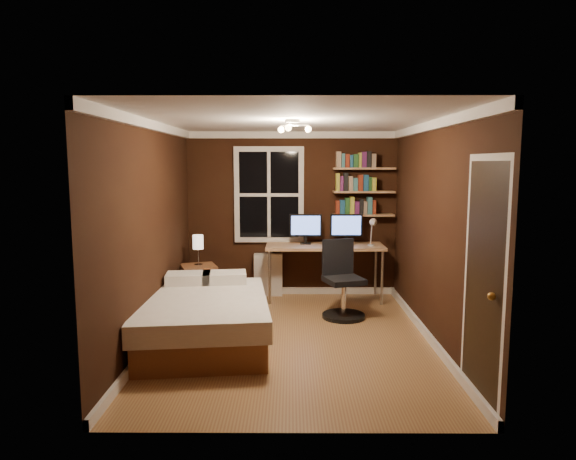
{
  "coord_description": "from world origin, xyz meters",
  "views": [
    {
      "loc": [
        -0.02,
        -5.76,
        2.03
      ],
      "look_at": [
        -0.05,
        0.45,
        1.22
      ],
      "focal_mm": 32.0,
      "sensor_mm": 36.0,
      "label": 1
    }
  ],
  "objects_px": {
    "office_chair": "(342,288)",
    "desk_lamp": "(372,232)",
    "bed": "(204,318)",
    "radiator": "(268,275)",
    "monitor_left": "(306,229)",
    "bedside_lamp": "(198,250)",
    "nightstand": "(199,285)",
    "monitor_right": "(346,229)",
    "desk": "(325,249)"
  },
  "relations": [
    {
      "from": "radiator",
      "to": "office_chair",
      "type": "height_order",
      "value": "office_chair"
    },
    {
      "from": "bed",
      "to": "monitor_left",
      "type": "height_order",
      "value": "monitor_left"
    },
    {
      "from": "bedside_lamp",
      "to": "monitor_left",
      "type": "height_order",
      "value": "monitor_left"
    },
    {
      "from": "radiator",
      "to": "monitor_left",
      "type": "bearing_deg",
      "value": -14.14
    },
    {
      "from": "desk",
      "to": "monitor_right",
      "type": "relative_size",
      "value": 3.6
    },
    {
      "from": "desk_lamp",
      "to": "office_chair",
      "type": "relative_size",
      "value": 0.43
    },
    {
      "from": "monitor_right",
      "to": "office_chair",
      "type": "xyz_separation_m",
      "value": [
        -0.15,
        -0.97,
        -0.66
      ]
    },
    {
      "from": "bed",
      "to": "radiator",
      "type": "xyz_separation_m",
      "value": [
        0.64,
        2.11,
        0.04
      ]
    },
    {
      "from": "monitor_right",
      "to": "desk_lamp",
      "type": "bearing_deg",
      "value": -35.33
    },
    {
      "from": "monitor_left",
      "to": "radiator",
      "type": "bearing_deg",
      "value": 165.86
    },
    {
      "from": "nightstand",
      "to": "office_chair",
      "type": "height_order",
      "value": "office_chair"
    },
    {
      "from": "bedside_lamp",
      "to": "desk_lamp",
      "type": "bearing_deg",
      "value": 4.5
    },
    {
      "from": "bedside_lamp",
      "to": "desk_lamp",
      "type": "height_order",
      "value": "desk_lamp"
    },
    {
      "from": "nightstand",
      "to": "monitor_right",
      "type": "relative_size",
      "value": 1.22
    },
    {
      "from": "monitor_left",
      "to": "desk_lamp",
      "type": "bearing_deg",
      "value": -14.52
    },
    {
      "from": "nightstand",
      "to": "monitor_right",
      "type": "distance_m",
      "value": 2.31
    },
    {
      "from": "bedside_lamp",
      "to": "monitor_left",
      "type": "relative_size",
      "value": 0.9
    },
    {
      "from": "desk",
      "to": "desk_lamp",
      "type": "distance_m",
      "value": 0.75
    },
    {
      "from": "monitor_left",
      "to": "desk_lamp",
      "type": "distance_m",
      "value": 0.99
    },
    {
      "from": "monitor_left",
      "to": "office_chair",
      "type": "distance_m",
      "value": 1.26
    },
    {
      "from": "office_chair",
      "to": "monitor_right",
      "type": "bearing_deg",
      "value": 62.63
    },
    {
      "from": "monitor_right",
      "to": "desk_lamp",
      "type": "distance_m",
      "value": 0.43
    },
    {
      "from": "nightstand",
      "to": "bedside_lamp",
      "type": "bearing_deg",
      "value": 0.0
    },
    {
      "from": "radiator",
      "to": "monitor_left",
      "type": "xyz_separation_m",
      "value": [
        0.57,
        -0.14,
        0.73
      ]
    },
    {
      "from": "nightstand",
      "to": "bedside_lamp",
      "type": "height_order",
      "value": "bedside_lamp"
    },
    {
      "from": "monitor_right",
      "to": "office_chair",
      "type": "bearing_deg",
      "value": -98.63
    },
    {
      "from": "bedside_lamp",
      "to": "monitor_left",
      "type": "xyz_separation_m",
      "value": [
        1.53,
        0.44,
        0.25
      ]
    },
    {
      "from": "desk",
      "to": "office_chair",
      "type": "relative_size",
      "value": 1.7
    },
    {
      "from": "desk",
      "to": "monitor_right",
      "type": "bearing_deg",
      "value": 15.05
    },
    {
      "from": "bedside_lamp",
      "to": "monitor_right",
      "type": "relative_size",
      "value": 0.9
    },
    {
      "from": "radiator",
      "to": "monitor_right",
      "type": "distance_m",
      "value": 1.39
    },
    {
      "from": "nightstand",
      "to": "office_chair",
      "type": "bearing_deg",
      "value": -34.34
    },
    {
      "from": "nightstand",
      "to": "office_chair",
      "type": "distance_m",
      "value": 2.06
    },
    {
      "from": "desk_lamp",
      "to": "monitor_left",
      "type": "bearing_deg",
      "value": 165.48
    },
    {
      "from": "bed",
      "to": "office_chair",
      "type": "bearing_deg",
      "value": 24.22
    },
    {
      "from": "radiator",
      "to": "bedside_lamp",
      "type": "bearing_deg",
      "value": -148.71
    },
    {
      "from": "bed",
      "to": "bedside_lamp",
      "type": "height_order",
      "value": "bedside_lamp"
    },
    {
      "from": "office_chair",
      "to": "bedside_lamp",
      "type": "bearing_deg",
      "value": 146.53
    },
    {
      "from": "bed",
      "to": "desk",
      "type": "height_order",
      "value": "desk"
    },
    {
      "from": "office_chair",
      "to": "bed",
      "type": "bearing_deg",
      "value": -167.87
    },
    {
      "from": "nightstand",
      "to": "bed",
      "type": "bearing_deg",
      "value": -97.44
    },
    {
      "from": "bed",
      "to": "desk_lamp",
      "type": "xyz_separation_m",
      "value": [
        2.16,
        1.72,
        0.76
      ]
    },
    {
      "from": "bed",
      "to": "bedside_lamp",
      "type": "bearing_deg",
      "value": 95.53
    },
    {
      "from": "monitor_left",
      "to": "office_chair",
      "type": "relative_size",
      "value": 0.47
    },
    {
      "from": "bedside_lamp",
      "to": "desk",
      "type": "height_order",
      "value": "bedside_lamp"
    },
    {
      "from": "radiator",
      "to": "desk_lamp",
      "type": "distance_m",
      "value": 1.73
    },
    {
      "from": "office_chair",
      "to": "desk_lamp",
      "type": "bearing_deg",
      "value": 36.69
    },
    {
      "from": "bedside_lamp",
      "to": "desk_lamp",
      "type": "xyz_separation_m",
      "value": [
        2.49,
        0.2,
        0.24
      ]
    },
    {
      "from": "nightstand",
      "to": "monitor_left",
      "type": "bearing_deg",
      "value": -3.5
    },
    {
      "from": "bed",
      "to": "monitor_right",
      "type": "height_order",
      "value": "monitor_right"
    }
  ]
}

